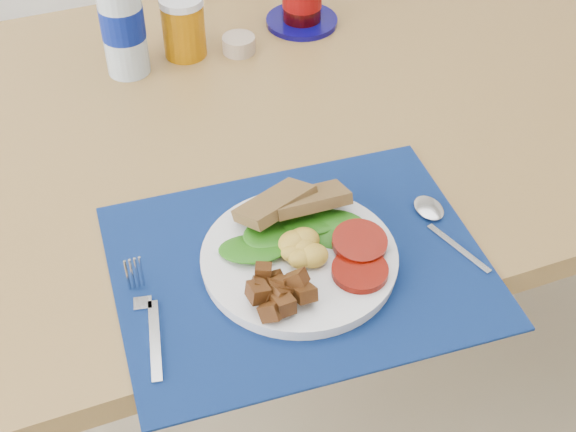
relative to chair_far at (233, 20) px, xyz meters
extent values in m
cube|color=brown|center=(-0.04, -0.66, 0.19)|extent=(1.40, 0.90, 0.04)
cylinder|color=brown|center=(0.60, -0.27, -0.18)|extent=(0.06, 0.06, 0.71)
cube|color=brown|center=(0.00, 0.07, -0.14)|extent=(0.40, 0.38, 0.04)
cylinder|color=brown|center=(0.17, 0.22, -0.35)|extent=(0.03, 0.03, 0.38)
cylinder|color=brown|center=(-0.16, 0.22, -0.35)|extent=(0.03, 0.03, 0.38)
cylinder|color=brown|center=(0.16, -0.09, -0.35)|extent=(0.03, 0.03, 0.38)
cylinder|color=brown|center=(-0.17, -0.08, -0.35)|extent=(0.03, 0.03, 0.38)
cylinder|color=brown|center=(0.72, -0.47, -0.32)|extent=(0.04, 0.04, 0.43)
cube|color=#040D33|center=(-0.23, -1.00, 0.22)|extent=(0.50, 0.40, 0.00)
cylinder|color=silver|center=(-0.23, -1.00, 0.23)|extent=(0.25, 0.25, 0.02)
ellipsoid|color=gold|center=(-0.23, -1.00, 0.25)|extent=(0.06, 0.05, 0.03)
cylinder|color=maroon|center=(-0.16, -1.04, 0.24)|extent=(0.07, 0.07, 0.01)
ellipsoid|color=#124408|center=(-0.22, -0.96, 0.24)|extent=(0.13, 0.08, 0.01)
cube|color=olive|center=(-0.21, -0.93, 0.26)|extent=(0.11, 0.08, 0.04)
cube|color=#B2B5BA|center=(-0.43, -1.05, 0.22)|extent=(0.04, 0.12, 0.00)
cube|color=#B2B5BA|center=(-0.43, -0.97, 0.22)|extent=(0.03, 0.06, 0.00)
cube|color=#B2B5BA|center=(-0.02, -1.05, 0.22)|extent=(0.04, 0.11, 0.00)
ellipsoid|color=#B2B5BA|center=(-0.02, -0.97, 0.22)|extent=(0.04, 0.05, 0.00)
cylinder|color=#ADBFCC|center=(-0.33, -0.47, 0.31)|extent=(0.07, 0.07, 0.19)
cylinder|color=navy|center=(-0.33, -0.47, 0.31)|extent=(0.07, 0.07, 0.05)
cylinder|color=#A96204|center=(-0.23, -0.45, 0.27)|extent=(0.07, 0.07, 0.10)
cylinder|color=tan|center=(-0.14, -0.48, 0.23)|extent=(0.06, 0.06, 0.03)
cylinder|color=#080557|center=(0.00, -0.43, 0.22)|extent=(0.13, 0.13, 0.01)
camera|label=1|loc=(-0.50, -1.66, 0.97)|focal=50.00mm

